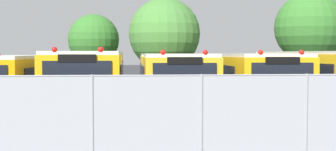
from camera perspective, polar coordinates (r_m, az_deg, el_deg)
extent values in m
plane|color=#38383D|center=(20.08, -4.65, -4.58)|extent=(160.00, 160.00, 0.00)
cube|color=#EAA80C|center=(20.41, -19.00, -0.78)|extent=(2.66, 9.62, 2.01)
cube|color=white|center=(20.37, -19.04, 2.22)|extent=(2.61, 9.43, 0.12)
cube|color=black|center=(20.43, -15.33, 0.18)|extent=(0.15, 7.48, 0.73)
cube|color=black|center=(20.44, -18.98, -1.91)|extent=(2.69, 9.72, 0.10)
cylinder|color=black|center=(16.94, -17.91, -4.38)|extent=(0.30, 1.00, 1.00)
cylinder|color=black|center=(23.19, -14.57, -2.43)|extent=(0.30, 1.00, 1.00)
cylinder|color=black|center=(23.64, -19.93, -2.41)|extent=(0.30, 1.00, 1.00)
cube|color=yellow|center=(19.76, -9.48, -0.54)|extent=(2.59, 11.39, 2.18)
cube|color=white|center=(19.73, -9.51, 2.79)|extent=(2.54, 11.16, 0.12)
cube|color=black|center=(14.14, -11.22, -5.58)|extent=(2.58, 0.17, 0.36)
cube|color=black|center=(14.06, -11.25, -0.30)|extent=(2.07, 0.07, 1.04)
cube|color=black|center=(19.99, -5.75, 0.52)|extent=(0.09, 8.87, 0.78)
cube|color=black|center=(20.18, -13.06, 0.48)|extent=(0.09, 8.87, 0.78)
cube|color=black|center=(19.79, -9.47, -1.80)|extent=(2.62, 11.50, 0.10)
sphere|color=red|center=(14.16, -8.41, 3.21)|extent=(0.18, 0.18, 0.18)
sphere|color=red|center=(14.30, -13.99, 3.15)|extent=(0.18, 0.18, 0.18)
cube|color=black|center=(14.04, -11.28, 2.13)|extent=(1.14, 0.09, 0.24)
cylinder|color=black|center=(15.53, -6.50, -4.91)|extent=(0.29, 1.00, 1.00)
cylinder|color=black|center=(15.74, -14.74, -4.87)|extent=(0.29, 1.00, 1.00)
cylinder|color=black|center=(23.65, -6.03, -2.25)|extent=(0.29, 1.00, 1.00)
cylinder|color=black|center=(23.79, -11.46, -2.26)|extent=(0.29, 1.00, 1.00)
cube|color=yellow|center=(19.96, 0.37, -0.60)|extent=(2.59, 10.69, 2.09)
cube|color=white|center=(19.93, 0.37, 2.57)|extent=(2.54, 10.47, 0.12)
cube|color=black|center=(14.69, 2.11, -5.21)|extent=(2.56, 0.18, 0.36)
cube|color=black|center=(14.62, 2.10, -0.37)|extent=(2.06, 0.08, 1.00)
cube|color=black|center=(20.39, 3.87, 0.41)|extent=(0.11, 8.32, 0.75)
cube|color=black|center=(20.18, -3.31, 0.38)|extent=(0.11, 8.32, 0.75)
cube|color=black|center=(19.99, 0.37, -1.79)|extent=(2.62, 10.79, 0.10)
sphere|color=red|center=(14.86, 4.68, 2.87)|extent=(0.18, 0.18, 0.18)
sphere|color=red|center=(14.71, -0.64, 2.88)|extent=(0.18, 0.18, 0.18)
cube|color=black|center=(14.59, 2.11, 1.86)|extent=(1.13, 0.09, 0.24)
cylinder|color=black|center=(16.30, 5.43, -4.54)|extent=(0.29, 1.00, 1.00)
cylinder|color=black|center=(16.07, -2.44, -4.63)|extent=(0.29, 1.00, 1.00)
cylinder|color=black|center=(23.65, 2.35, -2.24)|extent=(0.29, 1.00, 1.00)
cylinder|color=black|center=(23.49, -3.05, -2.28)|extent=(0.29, 1.00, 1.00)
cube|color=yellow|center=(20.52, 9.59, -0.54)|extent=(2.76, 10.69, 2.09)
cube|color=white|center=(20.49, 9.62, 2.55)|extent=(2.71, 10.47, 0.12)
cube|color=black|center=(15.42, 14.08, -4.91)|extent=(2.55, 0.22, 0.36)
cube|color=black|center=(15.36, 14.07, -0.29)|extent=(2.05, 0.11, 1.00)
cube|color=black|center=(21.11, 12.78, 0.43)|extent=(0.25, 8.29, 0.75)
cube|color=black|center=(20.55, 5.96, 0.42)|extent=(0.25, 8.29, 0.75)
cube|color=black|center=(20.55, 9.58, -1.70)|extent=(2.79, 10.79, 0.10)
sphere|color=red|center=(15.72, 16.32, 2.77)|extent=(0.18, 0.18, 0.18)
sphere|color=red|center=(15.31, 11.46, 2.83)|extent=(0.18, 0.18, 0.18)
cube|color=black|center=(15.33, 14.11, 1.83)|extent=(1.13, 0.11, 0.24)
cylinder|color=black|center=(17.16, 16.14, -4.26)|extent=(0.30, 1.01, 1.00)
cylinder|color=black|center=(16.55, 8.86, -4.44)|extent=(0.30, 1.01, 1.00)
cylinder|color=black|center=(24.25, 10.27, -2.16)|extent=(0.30, 1.01, 1.00)
cylinder|color=black|center=(23.82, 5.07, -2.21)|extent=(0.30, 1.01, 1.00)
cube|color=yellow|center=(21.40, 18.14, -0.37)|extent=(2.69, 10.97, 2.19)
cube|color=white|center=(21.37, 18.19, 2.72)|extent=(2.64, 10.75, 0.12)
cube|color=black|center=(21.19, 14.85, 0.59)|extent=(0.29, 8.50, 0.79)
cube|color=black|center=(21.43, 18.12, -1.54)|extent=(2.72, 11.08, 0.10)
cylinder|color=black|center=(25.22, 16.81, -2.04)|extent=(0.31, 1.01, 1.00)
cylinder|color=black|center=(24.47, 12.30, -2.13)|extent=(0.31, 1.01, 1.00)
cylinder|color=#4C3823|center=(31.90, -9.24, 0.10)|extent=(0.35, 0.35, 2.19)
sphere|color=#387A2D|center=(31.88, -9.28, 4.43)|extent=(3.51, 3.51, 3.51)
sphere|color=#387A2D|center=(31.81, -9.54, 5.24)|extent=(2.37, 2.37, 2.37)
cylinder|color=#4C3823|center=(29.55, -0.43, -0.16)|extent=(0.45, 0.45, 2.10)
sphere|color=#478438|center=(29.54, -0.43, 5.23)|extent=(4.61, 4.61, 4.61)
sphere|color=#478438|center=(29.80, 0.94, 5.99)|extent=(3.01, 3.01, 3.01)
cylinder|color=#4C3823|center=(33.46, 17.16, 0.43)|extent=(0.30, 0.30, 2.54)
sphere|color=#387A2D|center=(33.48, 17.24, 5.72)|extent=(4.85, 4.85, 4.85)
sphere|color=#387A2D|center=(33.13, 16.59, 5.83)|extent=(3.23, 3.23, 3.23)
cylinder|color=#9EA0A3|center=(11.19, -9.40, -5.17)|extent=(0.07, 0.07, 2.07)
cylinder|color=#9EA0A3|center=(11.30, 4.22, -5.06)|extent=(0.07, 0.07, 2.07)
cylinder|color=#9EA0A3|center=(12.00, 16.90, -4.71)|extent=(0.07, 0.07, 2.07)
cube|color=#ADB2B7|center=(11.17, -2.56, -5.15)|extent=(23.93, 0.02, 2.03)
cylinder|color=#9EA0A3|center=(11.07, -2.57, -0.01)|extent=(23.93, 0.04, 0.04)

